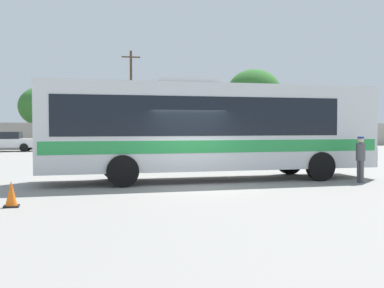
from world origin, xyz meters
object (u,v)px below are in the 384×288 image
coach_bus_silver_green (207,126)px  parked_car_second_maroon (86,141)px  parked_car_third_maroon (155,141)px  roadside_tree_right (254,92)px  parked_car_leftmost_white (6,141)px  traffic_cone_on_apron (11,194)px  roadside_tree_midleft (42,106)px  utility_pole_near (131,97)px  attendant_by_bus_door (361,156)px  roadside_tree_midright (197,108)px

coach_bus_silver_green → parked_car_second_maroon: coach_bus_silver_green is taller
parked_car_second_maroon → parked_car_third_maroon: parked_car_second_maroon is taller
coach_bus_silver_green → roadside_tree_right: size_ratio=1.58×
parked_car_leftmost_white → traffic_cone_on_apron: parked_car_leftmost_white is taller
parked_car_third_maroon → roadside_tree_midleft: size_ratio=0.80×
parked_car_second_maroon → utility_pole_near: utility_pole_near is taller
roadside_tree_right → coach_bus_silver_green: bearing=-115.1°
attendant_by_bus_door → roadside_tree_midright: 32.60m
roadside_tree_midleft → roadside_tree_right: 20.75m
traffic_cone_on_apron → roadside_tree_midleft: bearing=91.5°
parked_car_third_maroon → roadside_tree_midright: roadside_tree_midright is taller
utility_pole_near → roadside_tree_midleft: size_ratio=1.63×
roadside_tree_midright → roadside_tree_midleft: bearing=178.2°
parked_car_second_maroon → roadside_tree_midright: roadside_tree_midright is taller
parked_car_leftmost_white → roadside_tree_midleft: bearing=72.4°
roadside_tree_right → traffic_cone_on_apron: roadside_tree_right is taller
attendant_by_bus_door → traffic_cone_on_apron: attendant_by_bus_door is taller
roadside_tree_midleft → parked_car_third_maroon: bearing=-39.8°
roadside_tree_midright → traffic_cone_on_apron: size_ratio=8.81×
parked_car_leftmost_white → attendant_by_bus_door: bearing=-60.3°
parked_car_leftmost_white → roadside_tree_right: 24.02m
coach_bus_silver_green → traffic_cone_on_apron: size_ratio=19.03×
utility_pole_near → traffic_cone_on_apron: utility_pole_near is taller
coach_bus_silver_green → parked_car_leftmost_white: 25.17m
coach_bus_silver_green → roadside_tree_midright: bearing=75.4°
parked_car_second_maroon → roadside_tree_midleft: 9.12m
attendant_by_bus_door → roadside_tree_right: (8.49, 30.71, 4.51)m
attendant_by_bus_door → parked_car_second_maroon: size_ratio=0.38×
attendant_by_bus_door → roadside_tree_midleft: roadside_tree_midleft is taller
roadside_tree_midright → roadside_tree_right: roadside_tree_right is taller
utility_pole_near → roadside_tree_right: size_ratio=1.21×
parked_car_leftmost_white → parked_car_third_maroon: (11.72, -0.34, -0.04)m
roadside_tree_midright → parked_car_second_maroon: bearing=-147.2°
attendant_by_bus_door → roadside_tree_midright: bearing=84.8°
parked_car_second_maroon → roadside_tree_midright: size_ratio=0.74×
parked_car_leftmost_white → utility_pole_near: utility_pole_near is taller
roadside_tree_right → traffic_cone_on_apron: 38.74m
parked_car_second_maroon → roadside_tree_midright: bearing=32.8°
parked_car_leftmost_white → traffic_cone_on_apron: 27.80m
utility_pole_near → roadside_tree_midleft: utility_pole_near is taller
roadside_tree_midleft → traffic_cone_on_apron: 35.25m
coach_bus_silver_green → parked_car_second_maroon: 23.26m
roadside_tree_midleft → traffic_cone_on_apron: (0.91, -35.06, -3.53)m
coach_bus_silver_green → attendant_by_bus_door: coach_bus_silver_green is taller
coach_bus_silver_green → parked_car_second_maroon: (-3.42, 22.98, -1.16)m
coach_bus_silver_green → traffic_cone_on_apron: 7.76m
traffic_cone_on_apron → parked_car_leftmost_white: bearing=96.8°
parked_car_leftmost_white → parked_car_third_maroon: size_ratio=1.01×
parked_car_third_maroon → parked_car_leftmost_white: bearing=178.4°
roadside_tree_right → roadside_tree_midright: bearing=163.7°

